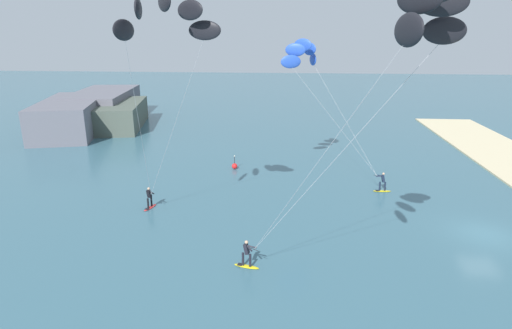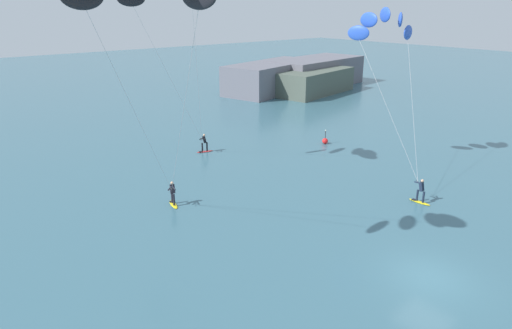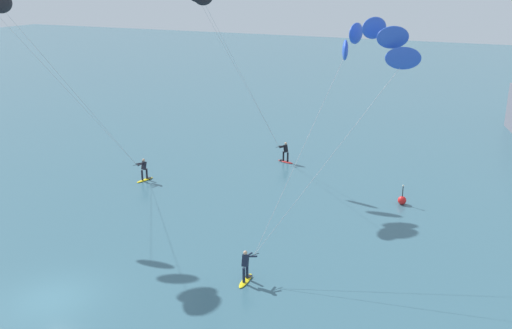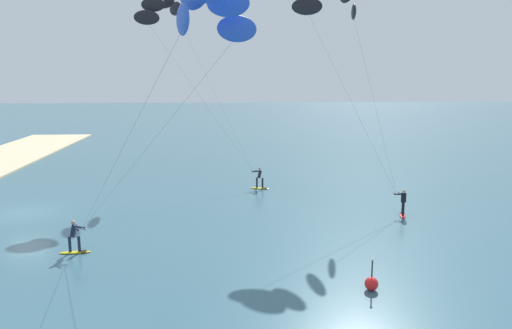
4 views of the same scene
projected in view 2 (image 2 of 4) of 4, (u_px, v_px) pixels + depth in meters
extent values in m
plane|color=#386070|center=(430.00, 278.00, 21.93)|extent=(240.00, 240.00, 0.00)
ellipsoid|color=yellow|center=(173.00, 204.00, 29.88)|extent=(0.71, 1.54, 0.08)
cube|color=black|center=(172.00, 201.00, 30.22)|extent=(0.35, 0.34, 0.02)
cylinder|color=black|center=(174.00, 200.00, 29.55)|extent=(0.14, 0.14, 0.78)
cylinder|color=black|center=(172.00, 197.00, 29.93)|extent=(0.14, 0.14, 0.78)
cube|color=black|center=(172.00, 189.00, 29.51)|extent=(0.37, 0.38, 0.63)
sphere|color=tan|center=(172.00, 183.00, 29.37)|extent=(0.20, 0.20, 0.20)
cylinder|color=black|center=(172.00, 190.00, 28.94)|extent=(0.32, 0.48, 0.03)
cylinder|color=black|center=(174.00, 188.00, 29.20)|extent=(0.20, 0.61, 0.15)
cylinder|color=black|center=(170.00, 188.00, 29.18)|extent=(0.54, 0.43, 0.15)
cylinder|color=#B2B2B7|center=(138.00, 120.00, 23.15)|extent=(6.20, 5.64, 11.31)
cylinder|color=#B2B2B7|center=(182.00, 119.00, 23.40)|extent=(2.43, 8.02, 11.31)
ellipsoid|color=yellow|center=(420.00, 202.00, 30.24)|extent=(0.46, 1.52, 0.08)
cube|color=black|center=(414.00, 200.00, 30.50)|extent=(0.31, 0.30, 0.02)
cylinder|color=#192338|center=(423.00, 197.00, 29.94)|extent=(0.14, 0.14, 0.78)
cylinder|color=#192338|center=(417.00, 195.00, 30.24)|extent=(0.14, 0.14, 0.78)
cube|color=#192338|center=(422.00, 187.00, 29.86)|extent=(0.32, 0.34, 0.63)
sphere|color=tan|center=(422.00, 181.00, 29.72)|extent=(0.20, 0.20, 0.20)
cylinder|color=black|center=(418.00, 182.00, 30.32)|extent=(0.30, 0.49, 0.03)
cylinder|color=#192338|center=(418.00, 183.00, 30.04)|extent=(0.17, 0.61, 0.15)
cylinder|color=#192338|center=(421.00, 183.00, 30.07)|extent=(0.53, 0.44, 0.15)
ellipsoid|color=blue|center=(408.00, 32.00, 34.50)|extent=(1.76, 0.77, 1.10)
ellipsoid|color=blue|center=(400.00, 20.00, 34.07)|extent=(1.57, 1.32, 1.10)
ellipsoid|color=blue|center=(385.00, 15.00, 33.76)|extent=(1.14, 1.67, 1.10)
ellipsoid|color=blue|center=(369.00, 20.00, 33.69)|extent=(0.54, 1.77, 1.10)
ellipsoid|color=blue|center=(358.00, 33.00, 33.89)|extent=(0.77, 1.76, 1.10)
cylinder|color=#B2B2B7|center=(412.00, 104.00, 32.46)|extent=(5.48, 5.55, 8.95)
cylinder|color=#B2B2B7|center=(386.00, 105.00, 32.16)|extent=(2.00, 7.53, 8.95)
ellipsoid|color=red|center=(205.00, 151.00, 40.65)|extent=(1.54, 0.77, 0.08)
cube|color=black|center=(200.00, 151.00, 40.48)|extent=(0.35, 0.35, 0.02)
cylinder|color=black|center=(207.00, 147.00, 40.58)|extent=(0.14, 0.14, 0.78)
cylinder|color=black|center=(202.00, 147.00, 40.42)|extent=(0.14, 0.14, 0.78)
cube|color=black|center=(204.00, 140.00, 40.27)|extent=(0.39, 0.38, 0.63)
sphere|color=tan|center=(204.00, 135.00, 40.13)|extent=(0.20, 0.20, 0.20)
cylinder|color=black|center=(202.00, 140.00, 39.72)|extent=(0.47, 0.34, 0.03)
cylinder|color=black|center=(204.00, 139.00, 39.93)|extent=(0.41, 0.55, 0.15)
cylinder|color=black|center=(202.00, 138.00, 39.99)|extent=(0.61, 0.22, 0.15)
cylinder|color=#B2B2B7|center=(171.00, 80.00, 35.44)|extent=(6.20, 1.50, 11.38)
cylinder|color=#B2B2B7|center=(198.00, 81.00, 34.83)|extent=(3.60, 5.27, 11.38)
sphere|color=red|center=(325.00, 141.00, 42.93)|extent=(0.56, 0.56, 0.56)
cylinder|color=#262628|center=(325.00, 135.00, 42.72)|extent=(0.06, 0.06, 0.70)
sphere|color=#F2F2CC|center=(326.00, 130.00, 42.58)|extent=(0.12, 0.12, 0.12)
cube|color=slate|center=(273.00, 77.00, 68.62)|extent=(18.20, 11.09, 4.32)
cube|color=slate|center=(315.00, 72.00, 73.20)|extent=(17.91, 9.97, 4.41)
cube|color=#4C564C|center=(302.00, 80.00, 68.29)|extent=(15.33, 12.86, 3.47)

